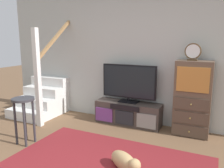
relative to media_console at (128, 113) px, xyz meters
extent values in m
cube|color=#B2B7B2|center=(0.30, 0.27, 1.14)|extent=(6.40, 0.12, 2.70)
cube|color=#423833|center=(0.00, 0.01, 0.00)|extent=(1.26, 0.36, 0.43)
cube|color=#70387F|center=(-0.42, -0.18, -0.03)|extent=(0.35, 0.02, 0.26)
cube|color=#232328|center=(0.00, -0.18, -0.03)|extent=(0.35, 0.02, 0.26)
cube|color=gray|center=(0.42, -0.18, -0.03)|extent=(0.35, 0.02, 0.26)
cube|color=black|center=(0.00, -0.18, 0.16)|extent=(0.57, 0.02, 0.09)
cube|color=black|center=(0.00, 0.03, 0.23)|extent=(0.36, 0.22, 0.02)
cylinder|color=black|center=(0.00, 0.03, 0.27)|extent=(0.05, 0.05, 0.06)
cube|color=black|center=(0.00, 0.03, 0.61)|extent=(1.05, 0.05, 0.63)
cube|color=black|center=(0.00, 0.00, 0.61)|extent=(1.00, 0.01, 0.58)
cube|color=brown|center=(1.14, 0.02, 0.42)|extent=(0.58, 0.34, 1.26)
cube|color=#4E3C2F|center=(1.14, -0.16, -0.10)|extent=(0.53, 0.02, 0.19)
sphere|color=olive|center=(1.14, -0.18, -0.10)|extent=(0.03, 0.03, 0.03)
cube|color=#4E3C2F|center=(1.14, -0.16, 0.13)|extent=(0.53, 0.02, 0.19)
sphere|color=olive|center=(1.14, -0.18, 0.13)|extent=(0.03, 0.03, 0.03)
cube|color=#4E3C2F|center=(1.14, -0.16, 0.36)|extent=(0.53, 0.02, 0.19)
sphere|color=olive|center=(1.14, -0.18, 0.36)|extent=(0.03, 0.03, 0.03)
cube|color=#BC7533|center=(1.14, -0.16, 0.76)|extent=(0.49, 0.02, 0.40)
cube|color=#4C3823|center=(1.10, 0.00, 1.06)|extent=(0.15, 0.08, 0.02)
cylinder|color=brown|center=(1.10, 0.00, 1.20)|extent=(0.26, 0.04, 0.26)
cylinder|color=silver|center=(1.10, -0.03, 1.20)|extent=(0.22, 0.01, 0.22)
cube|color=white|center=(-1.95, -0.66, -0.12)|extent=(0.90, 0.26, 0.19)
cube|color=white|center=(-1.95, -0.40, -0.02)|extent=(0.90, 0.26, 0.38)
cube|color=white|center=(-1.95, -0.14, 0.07)|extent=(0.90, 0.26, 0.57)
cube|color=white|center=(-1.95, 0.12, 0.17)|extent=(0.90, 0.26, 0.76)
cube|color=white|center=(-1.95, 0.38, 0.26)|extent=(0.90, 0.26, 0.95)
cube|color=white|center=(-1.45, -0.79, 0.69)|extent=(0.09, 0.09, 1.80)
cube|color=#9E7547|center=(-1.45, -0.14, 1.49)|extent=(0.06, 1.33, 0.99)
cylinder|color=#333338|center=(-1.23, -1.54, 0.13)|extent=(0.04, 0.04, 0.69)
cylinder|color=#333338|center=(-1.05, -1.54, 0.13)|extent=(0.04, 0.04, 0.69)
cylinder|color=#333338|center=(-1.23, -1.36, 0.13)|extent=(0.04, 0.04, 0.69)
cylinder|color=#333338|center=(-1.05, -1.36, 0.13)|extent=(0.04, 0.04, 0.69)
cylinder|color=#333338|center=(-1.14, -1.45, 0.49)|extent=(0.34, 0.34, 0.03)
ellipsoid|color=tan|center=(0.52, -1.47, -0.10)|extent=(0.48, 0.39, 0.22)
sphere|color=tan|center=(0.70, -1.58, -0.06)|extent=(0.15, 0.15, 0.15)
cylinder|color=tan|center=(0.34, -1.37, -0.14)|extent=(0.10, 0.08, 0.16)
camera|label=1|loc=(1.51, -3.89, 1.39)|focal=36.62mm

